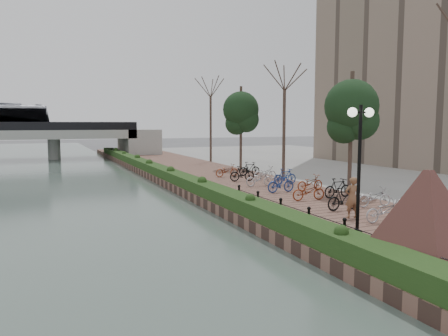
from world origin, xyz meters
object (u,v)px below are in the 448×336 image
granite_monument (426,216)px  lamppost (360,140)px  motorcycle (432,230)px  pedestrian (352,197)px

granite_monument → lamppost: bearing=83.6°
granite_monument → motorcycle: (1.60, 1.21, -0.83)m
motorcycle → pedestrian: (0.21, 4.06, 0.37)m
granite_monument → pedestrian: 5.59m
lamppost → motorcycle: size_ratio=3.03×
pedestrian → motorcycle: bearing=99.0°
lamppost → granite_monument: bearing=-96.4°
granite_monument → lamppost: size_ratio=1.10×
lamppost → pedestrian: bearing=55.1°
granite_monument → motorcycle: bearing=37.2°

